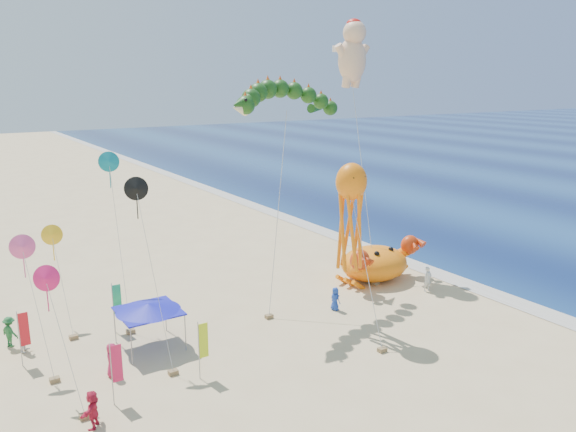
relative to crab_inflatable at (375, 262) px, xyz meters
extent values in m
plane|color=#D1B784|center=(-6.77, -3.05, -1.45)|extent=(320.00, 320.00, 0.00)
plane|color=silver|center=(5.23, -3.05, -1.44)|extent=(320.00, 320.00, 0.00)
ellipsoid|color=orange|center=(0.00, 0.12, -0.12)|extent=(6.11, 5.29, 2.64)
sphere|color=#BB310B|center=(-2.96, -0.99, 1.05)|extent=(1.57, 1.57, 1.57)
sphere|color=black|center=(-0.83, -0.81, 1.05)|extent=(0.41, 0.41, 0.41)
sphere|color=#BB310B|center=(2.96, -0.99, 1.05)|extent=(1.57, 1.57, 1.57)
sphere|color=black|center=(0.83, -0.81, 1.05)|extent=(0.41, 0.41, 0.41)
cone|color=#163F11|center=(-12.20, 1.49, 12.38)|extent=(1.48, 1.09, 1.21)
cylinder|color=#B2B2B2|center=(-9.00, -0.18, 5.24)|extent=(3.59, 3.39, 13.09)
cube|color=olive|center=(-10.77, -1.85, -1.32)|extent=(0.50, 0.35, 0.25)
ellipsoid|color=#FAC299|center=(1.45, 5.26, 15.40)|extent=(2.43, 2.00, 3.58)
sphere|color=#FAC299|center=(1.45, 5.04, 17.49)|extent=(1.87, 1.87, 1.87)
ellipsoid|color=red|center=(1.45, 5.15, 18.15)|extent=(1.21, 1.21, 0.85)
cylinder|color=#B2B2B2|center=(0.38, 2.19, 6.34)|extent=(2.19, 6.21, 15.28)
cube|color=olive|center=(-0.69, -0.89, -1.32)|extent=(0.50, 0.35, 0.25)
ellipsoid|color=orange|center=(-7.01, -5.39, 7.84)|extent=(1.98, 1.78, 2.28)
cylinder|color=#B2B2B2|center=(-7.36, -7.40, 2.94)|extent=(0.74, 4.07, 8.49)
cube|color=olive|center=(-7.71, -9.42, -1.32)|extent=(0.50, 0.35, 0.25)
cylinder|color=gray|center=(-20.27, -3.12, -0.35)|extent=(0.06, 0.06, 2.20)
cylinder|color=gray|center=(-17.13, -3.12, -0.35)|extent=(0.06, 0.06, 2.20)
cylinder|color=gray|center=(-20.27, 0.02, -0.35)|extent=(0.06, 0.06, 2.20)
cylinder|color=gray|center=(-17.13, 0.02, -0.35)|extent=(0.06, 0.06, 2.20)
cube|color=#1315A6|center=(-18.70, -1.55, 0.79)|extent=(3.38, 3.38, 0.08)
cone|color=#1315A6|center=(-18.70, -1.55, 1.03)|extent=(3.72, 3.72, 0.45)
cylinder|color=gray|center=(-17.77, -6.50, 0.15)|extent=(0.05, 0.05, 3.20)
cube|color=#C3DE1A|center=(-17.49, -6.50, 0.65)|extent=(0.50, 0.04, 1.90)
cylinder|color=gray|center=(-22.26, -6.51, 0.15)|extent=(0.05, 0.05, 3.20)
cube|color=#D61A4B|center=(-21.98, -6.51, 0.65)|extent=(0.50, 0.04, 1.90)
cylinder|color=gray|center=(-25.38, 0.01, 0.15)|extent=(0.05, 0.05, 3.20)
cube|color=red|center=(-25.10, 0.01, 0.65)|extent=(0.50, 0.04, 1.90)
cylinder|color=gray|center=(-19.89, 1.57, 0.15)|extent=(0.05, 0.05, 3.20)
cube|color=#1CAB68|center=(-19.61, 1.57, 0.65)|extent=(0.50, 0.04, 1.90)
imported|color=white|center=(-24.90, 1.83, -0.52)|extent=(1.06, 1.13, 1.85)
imported|color=#1B3CA1|center=(-6.27, -3.09, -0.64)|extent=(0.62, 0.85, 1.61)
imported|color=#226631|center=(-25.58, 2.92, -0.53)|extent=(1.19, 1.37, 1.84)
imported|color=#B61D47|center=(-21.52, -3.76, -0.52)|extent=(0.80, 1.03, 1.85)
imported|color=red|center=(-23.54, -7.82, -0.55)|extent=(1.39, 1.65, 1.78)
imported|color=silver|center=(1.61, -4.00, -0.50)|extent=(0.70, 0.48, 1.89)
cone|color=#F65296|center=(-24.76, -0.18, 5.30)|extent=(1.30, 0.51, 1.32)
cylinder|color=#B2B2B2|center=(-24.51, -1.68, 1.95)|extent=(0.55, 3.04, 6.52)
cube|color=olive|center=(-24.26, -3.18, -1.32)|extent=(0.50, 0.35, 0.25)
cone|color=black|center=(-19.03, -1.76, 8.07)|extent=(1.30, 0.51, 1.32)
cylinder|color=#B2B2B2|center=(-18.78, -3.26, 3.34)|extent=(0.55, 3.04, 9.27)
cube|color=olive|center=(-18.53, -4.76, -1.32)|extent=(0.50, 0.35, 0.25)
cone|color=#E51965|center=(-24.28, -3.51, 4.46)|extent=(1.30, 0.51, 1.32)
cylinder|color=#B2B2B2|center=(-24.03, -5.01, 1.53)|extent=(0.55, 3.04, 5.68)
cube|color=olive|center=(-23.78, -6.51, -1.32)|extent=(0.50, 0.35, 0.25)
cone|color=yellow|center=(-22.34, 5.46, 4.28)|extent=(1.30, 0.51, 1.32)
cylinder|color=#B2B2B2|center=(-22.09, 3.96, 1.44)|extent=(0.55, 3.04, 5.50)
cube|color=olive|center=(-21.84, 2.46, -1.32)|extent=(0.50, 0.35, 0.25)
cone|color=#0C7887|center=(-18.75, 4.33, 8.80)|extent=(1.30, 0.51, 1.32)
cylinder|color=#B2B2B2|center=(-18.50, 2.83, 3.70)|extent=(0.55, 3.04, 10.01)
cube|color=olive|center=(-18.25, 1.33, -1.32)|extent=(0.50, 0.35, 0.25)
camera|label=1|loc=(-28.28, -31.35, 13.71)|focal=35.00mm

